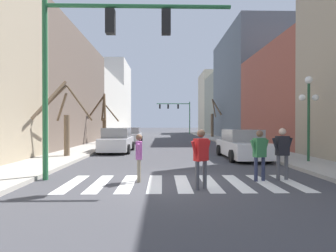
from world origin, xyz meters
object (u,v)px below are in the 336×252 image
car_parked_left_far (117,141)px  traffic_signal_far (177,110)px  street_lamp_right_corner (309,101)px  pedestrian_on_left_sidewalk (282,149)px  pedestrian_waiting_at_curb (139,154)px  pedestrian_on_right_sidewalk (201,154)px  car_parked_left_mid (242,145)px  car_driving_away_lane (132,135)px  traffic_signal_near (98,46)px  street_tree_left_far (214,119)px  street_tree_right_near (104,119)px  street_tree_left_mid (63,120)px  pedestrian_near_right_corner (260,151)px

car_parked_left_far → traffic_signal_far: bearing=-10.3°
street_lamp_right_corner → pedestrian_on_left_sidewalk: (-2.87, -3.45, -1.99)m
traffic_signal_far → car_parked_left_far: size_ratio=1.59×
pedestrian_waiting_at_curb → pedestrian_on_right_sidewalk: size_ratio=0.90×
street_lamp_right_corner → car_parked_left_mid: (-2.58, 2.12, -2.29)m
car_driving_away_lane → traffic_signal_near: bearing=-177.0°
car_parked_left_mid → pedestrian_on_left_sidewalk: 5.58m
car_parked_left_far → street_tree_left_far: (10.25, 18.11, 1.83)m
traffic_signal_near → pedestrian_on_right_sidewalk: (3.37, -1.37, -3.60)m
car_parked_left_far → pedestrian_on_left_sidewalk: bearing=-141.2°
car_parked_left_far → pedestrian_waiting_at_curb: size_ratio=2.60×
pedestrian_waiting_at_curb → street_tree_left_far: size_ratio=0.30×
pedestrian_on_right_sidewalk → street_tree_right_near: 18.16m
car_parked_left_far → pedestrian_waiting_at_curb: 9.51m
street_tree_left_far → traffic_signal_near: bearing=-109.1°
traffic_signal_far → car_parked_left_far: bearing=-100.3°
street_tree_right_near → traffic_signal_far: bearing=72.5°
traffic_signal_far → street_tree_left_mid: 37.73m
car_driving_away_lane → pedestrian_on_left_sidewalk: (7.33, -18.03, 0.33)m
pedestrian_on_right_sidewalk → street_tree_left_far: bearing=-136.5°
traffic_signal_far → car_driving_away_lane: size_ratio=1.58×
traffic_signal_far → street_tree_right_near: traffic_signal_far is taller
car_driving_away_lane → pedestrian_on_left_sidewalk: bearing=-157.9°
street_tree_right_near → car_parked_left_mid: bearing=-45.4°
street_lamp_right_corner → street_tree_left_mid: 12.81m
street_lamp_right_corner → street_tree_right_near: street_tree_right_near is taller
pedestrian_on_right_sidewalk → street_tree_left_mid: size_ratio=0.42×
traffic_signal_near → car_driving_away_lane: size_ratio=1.56×
pedestrian_near_right_corner → street_tree_left_far: 27.66m
pedestrian_waiting_at_curb → pedestrian_on_right_sidewalk: 2.21m
car_parked_left_mid → street_tree_left_far: (2.67, 21.61, 1.83)m
street_lamp_right_corner → car_parked_left_mid: 4.05m
car_driving_away_lane → pedestrian_near_right_corner: pedestrian_near_right_corner is taller
car_parked_left_far → street_tree_right_near: bearing=19.7°
street_tree_left_far → pedestrian_on_right_sidewalk: bearing=-101.9°
pedestrian_on_right_sidewalk → street_tree_left_mid: (-6.70, 6.94, 1.08)m
traffic_signal_near → street_tree_left_far: (9.34, 27.01, -2.05)m
pedestrian_near_right_corner → street_tree_right_near: street_tree_right_near is taller
traffic_signal_near → pedestrian_waiting_at_curb: 3.99m
pedestrian_near_right_corner → street_tree_right_near: (-8.80, 15.81, 1.36)m
traffic_signal_near → pedestrian_near_right_corner: size_ratio=3.78×
car_parked_left_far → pedestrian_on_right_sidewalk: 11.13m
car_driving_away_lane → street_tree_left_far: street_tree_left_far is taller
car_parked_left_far → street_tree_right_near: street_tree_right_near is taller
pedestrian_on_left_sidewalk → street_tree_right_near: 18.42m
pedestrian_near_right_corner → pedestrian_on_right_sidewalk: bearing=8.4°
pedestrian_near_right_corner → pedestrian_on_left_sidewalk: pedestrian_on_left_sidewalk is taller
car_parked_left_far → pedestrian_on_left_sidewalk: size_ratio=2.31×
traffic_signal_near → car_driving_away_lane: 18.32m
traffic_signal_near → street_tree_left_mid: bearing=120.8°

